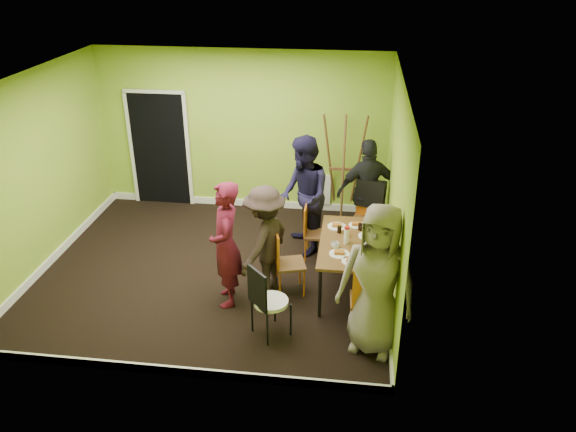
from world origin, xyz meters
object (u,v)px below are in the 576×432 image
at_px(dining_table, 353,245).
at_px(chair_left_far, 312,229).
at_px(easel, 344,167).
at_px(thermos, 346,236).
at_px(chair_left_near, 284,259).
at_px(blue_bottle, 369,246).
at_px(orange_bottle, 348,233).
at_px(person_left_far, 304,196).
at_px(person_back_end, 368,191).
at_px(person_front_end, 378,280).
at_px(chair_front_end, 368,298).
at_px(person_left_near, 265,241).
at_px(chair_back_end, 369,201).
at_px(chair_bentwood, 266,298).
at_px(person_standing, 226,245).

height_order(dining_table, chair_left_far, chair_left_far).
bearing_deg(chair_left_far, easel, 165.46).
bearing_deg(thermos, easel, 93.12).
xyz_separation_m(chair_left_far, chair_left_near, (-0.28, -0.98, 0.05)).
height_order(blue_bottle, orange_bottle, blue_bottle).
xyz_separation_m(blue_bottle, person_left_far, (-0.98, 1.28, 0.08)).
xyz_separation_m(orange_bottle, person_back_end, (0.26, 1.34, 0.05)).
bearing_deg(dining_table, chair_left_near, -168.78).
bearing_deg(person_left_far, person_back_end, 96.09).
distance_m(orange_bottle, person_front_end, 1.40).
distance_m(chair_front_end, thermos, 1.04).
bearing_deg(blue_bottle, person_left_near, 176.56).
distance_m(chair_left_far, chair_back_end, 1.01).
xyz_separation_m(chair_left_near, person_left_near, (-0.26, 0.00, 0.25)).
bearing_deg(chair_bentwood, person_front_end, 44.89).
distance_m(chair_left_near, chair_bentwood, 0.97).
height_order(chair_left_near, chair_back_end, chair_back_end).
bearing_deg(thermos, chair_left_near, -171.20).
distance_m(chair_left_near, person_left_near, 0.36).
bearing_deg(chair_left_far, person_standing, -37.04).
xyz_separation_m(chair_bentwood, thermos, (0.90, 1.09, 0.32)).
height_order(chair_left_far, chair_back_end, chair_back_end).
height_order(person_left_far, person_back_end, person_left_far).
height_order(easel, thermos, easel).
distance_m(chair_front_end, person_front_end, 0.44).
relative_size(chair_back_end, person_left_near, 0.70).
xyz_separation_m(chair_left_near, person_left_far, (0.13, 1.20, 0.39)).
relative_size(dining_table, easel, 0.80).
relative_size(person_left_far, person_left_near, 1.18).
xyz_separation_m(chair_bentwood, person_back_end, (1.18, 2.63, 0.31)).
height_order(person_standing, person_front_end, person_front_end).
bearing_deg(person_front_end, person_standing, 177.28).
relative_size(chair_left_near, person_front_end, 0.50).
bearing_deg(orange_bottle, chair_left_near, -158.56).
height_order(chair_bentwood, orange_bottle, chair_bentwood).
relative_size(dining_table, chair_back_end, 1.38).
height_order(chair_bentwood, blue_bottle, chair_bentwood).
bearing_deg(blue_bottle, chair_back_end, 89.87).
relative_size(dining_table, thermos, 6.99).
distance_m(person_back_end, person_front_end, 2.69).
relative_size(chair_back_end, thermos, 5.05).
height_order(chair_left_near, person_left_far, person_left_far).
xyz_separation_m(chair_bentwood, easel, (0.77, 3.43, 0.38)).
bearing_deg(thermos, orange_bottle, 83.76).
height_order(dining_table, person_standing, person_standing).
bearing_deg(easel, chair_front_end, -82.65).
distance_m(chair_back_end, chair_bentwood, 2.74).
bearing_deg(person_standing, person_front_end, 54.81).
distance_m(dining_table, blue_bottle, 0.36).
distance_m(chair_front_end, person_back_end, 2.50).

